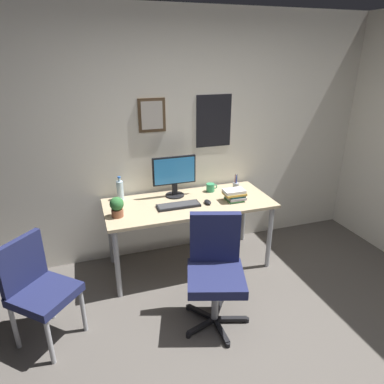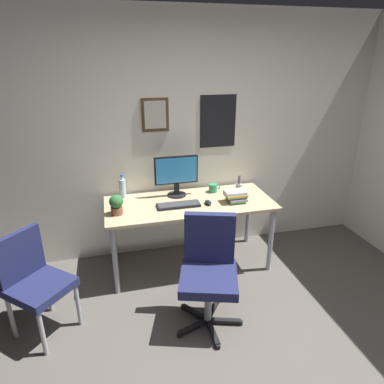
{
  "view_description": "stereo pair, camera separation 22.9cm",
  "coord_description": "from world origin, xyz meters",
  "px_view_note": "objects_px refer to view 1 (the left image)",
  "views": [
    {
      "loc": [
        -1.11,
        -1.34,
        2.16
      ],
      "look_at": [
        -0.13,
        1.6,
        0.89
      ],
      "focal_mm": 31.96,
      "sensor_mm": 36.0,
      "label": 1
    },
    {
      "loc": [
        -0.89,
        -1.41,
        2.16
      ],
      "look_at": [
        -0.13,
        1.6,
        0.89
      ],
      "focal_mm": 31.96,
      "sensor_mm": 36.0,
      "label": 2
    }
  ],
  "objects_px": {
    "coffee_mug_near": "(211,187)",
    "computer_mouse": "(208,202)",
    "water_bottle": "(120,190)",
    "pen_cup": "(236,186)",
    "keyboard": "(178,205)",
    "monitor": "(174,175)",
    "office_chair": "(215,265)",
    "book_stack_left": "(235,195)",
    "side_chair": "(37,285)",
    "potted_plant": "(117,206)"
  },
  "relations": [
    {
      "from": "monitor",
      "to": "office_chair",
      "type": "bearing_deg",
      "value": -87.22
    },
    {
      "from": "pen_cup",
      "to": "coffee_mug_near",
      "type": "bearing_deg",
      "value": 163.54
    },
    {
      "from": "side_chair",
      "to": "book_stack_left",
      "type": "xyz_separation_m",
      "value": [
        1.89,
        0.51,
        0.31
      ]
    },
    {
      "from": "computer_mouse",
      "to": "pen_cup",
      "type": "xyz_separation_m",
      "value": [
        0.42,
        0.23,
        0.04
      ]
    },
    {
      "from": "monitor",
      "to": "book_stack_left",
      "type": "xyz_separation_m",
      "value": [
        0.55,
        -0.32,
        -0.18
      ]
    },
    {
      "from": "monitor",
      "to": "pen_cup",
      "type": "height_order",
      "value": "monitor"
    },
    {
      "from": "keyboard",
      "to": "potted_plant",
      "type": "distance_m",
      "value": 0.61
    },
    {
      "from": "monitor",
      "to": "book_stack_left",
      "type": "height_order",
      "value": "monitor"
    },
    {
      "from": "keyboard",
      "to": "coffee_mug_near",
      "type": "relative_size",
      "value": 3.37
    },
    {
      "from": "potted_plant",
      "to": "computer_mouse",
      "type": "bearing_deg",
      "value": 0.62
    },
    {
      "from": "monitor",
      "to": "potted_plant",
      "type": "relative_size",
      "value": 2.36
    },
    {
      "from": "water_bottle",
      "to": "book_stack_left",
      "type": "height_order",
      "value": "water_bottle"
    },
    {
      "from": "water_bottle",
      "to": "pen_cup",
      "type": "relative_size",
      "value": 1.26
    },
    {
      "from": "monitor",
      "to": "side_chair",
      "type": "bearing_deg",
      "value": -148.09
    },
    {
      "from": "side_chair",
      "to": "pen_cup",
      "type": "relative_size",
      "value": 4.38
    },
    {
      "from": "computer_mouse",
      "to": "coffee_mug_near",
      "type": "bearing_deg",
      "value": 63.93
    },
    {
      "from": "computer_mouse",
      "to": "pen_cup",
      "type": "height_order",
      "value": "pen_cup"
    },
    {
      "from": "computer_mouse",
      "to": "water_bottle",
      "type": "bearing_deg",
      "value": 154.77
    },
    {
      "from": "keyboard",
      "to": "water_bottle",
      "type": "height_order",
      "value": "water_bottle"
    },
    {
      "from": "side_chair",
      "to": "coffee_mug_near",
      "type": "bearing_deg",
      "value": 25.44
    },
    {
      "from": "office_chair",
      "to": "water_bottle",
      "type": "bearing_deg",
      "value": 118.47
    },
    {
      "from": "monitor",
      "to": "pen_cup",
      "type": "bearing_deg",
      "value": -6.8
    },
    {
      "from": "side_chair",
      "to": "office_chair",
      "type": "bearing_deg",
      "value": -8.89
    },
    {
      "from": "coffee_mug_near",
      "to": "pen_cup",
      "type": "relative_size",
      "value": 0.64
    },
    {
      "from": "coffee_mug_near",
      "to": "side_chair",
      "type": "bearing_deg",
      "value": -154.56
    },
    {
      "from": "keyboard",
      "to": "book_stack_left",
      "type": "xyz_separation_m",
      "value": [
        0.59,
        -0.04,
        0.05
      ]
    },
    {
      "from": "office_chair",
      "to": "pen_cup",
      "type": "height_order",
      "value": "office_chair"
    },
    {
      "from": "potted_plant",
      "to": "book_stack_left",
      "type": "height_order",
      "value": "potted_plant"
    },
    {
      "from": "keyboard",
      "to": "computer_mouse",
      "type": "height_order",
      "value": "computer_mouse"
    },
    {
      "from": "keyboard",
      "to": "computer_mouse",
      "type": "relative_size",
      "value": 3.91
    },
    {
      "from": "office_chair",
      "to": "coffee_mug_near",
      "type": "xyz_separation_m",
      "value": [
        0.36,
        1.05,
        0.26
      ]
    },
    {
      "from": "office_chair",
      "to": "monitor",
      "type": "bearing_deg",
      "value": 92.78
    },
    {
      "from": "side_chair",
      "to": "monitor",
      "type": "bearing_deg",
      "value": 31.91
    },
    {
      "from": "coffee_mug_near",
      "to": "computer_mouse",
      "type": "bearing_deg",
      "value": -116.07
    },
    {
      "from": "book_stack_left",
      "to": "coffee_mug_near",
      "type": "bearing_deg",
      "value": 114.57
    },
    {
      "from": "water_bottle",
      "to": "book_stack_left",
      "type": "relative_size",
      "value": 1.14
    },
    {
      "from": "side_chair",
      "to": "computer_mouse",
      "type": "bearing_deg",
      "value": 18.22
    },
    {
      "from": "potted_plant",
      "to": "book_stack_left",
      "type": "distance_m",
      "value": 1.2
    },
    {
      "from": "side_chair",
      "to": "potted_plant",
      "type": "xyz_separation_m",
      "value": [
        0.69,
        0.52,
        0.35
      ]
    },
    {
      "from": "office_chair",
      "to": "side_chair",
      "type": "bearing_deg",
      "value": 171.11
    },
    {
      "from": "book_stack_left",
      "to": "keyboard",
      "type": "bearing_deg",
      "value": 176.62
    },
    {
      "from": "pen_cup",
      "to": "book_stack_left",
      "type": "distance_m",
      "value": 0.27
    },
    {
      "from": "water_bottle",
      "to": "coffee_mug_near",
      "type": "height_order",
      "value": "water_bottle"
    },
    {
      "from": "office_chair",
      "to": "computer_mouse",
      "type": "relative_size",
      "value": 8.64
    },
    {
      "from": "water_bottle",
      "to": "potted_plant",
      "type": "height_order",
      "value": "water_bottle"
    },
    {
      "from": "keyboard",
      "to": "water_bottle",
      "type": "distance_m",
      "value": 0.64
    },
    {
      "from": "side_chair",
      "to": "computer_mouse",
      "type": "relative_size",
      "value": 7.95
    },
    {
      "from": "monitor",
      "to": "water_bottle",
      "type": "distance_m",
      "value": 0.58
    },
    {
      "from": "coffee_mug_near",
      "to": "book_stack_left",
      "type": "distance_m",
      "value": 0.35
    },
    {
      "from": "computer_mouse",
      "to": "book_stack_left",
      "type": "distance_m",
      "value": 0.3
    }
  ]
}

